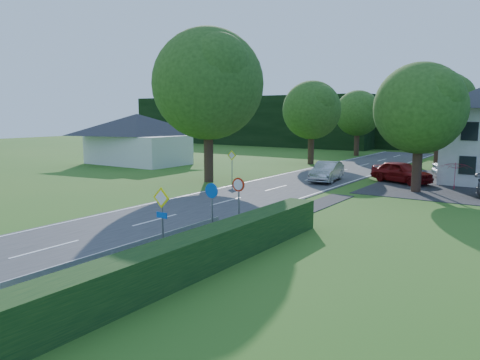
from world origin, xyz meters
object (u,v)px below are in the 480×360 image
Objects in this scene: parked_car_red at (401,172)px; parked_car_silver_a at (464,169)px; streetlight at (420,125)px; motorcycle at (324,168)px; parasol at (455,176)px; moving_car at (327,171)px.

parked_car_red is 6.46m from parked_car_silver_a.
streetlight is 9.91m from motorcycle.
parked_car_red is 2.27× the size of parasol.
moving_car is at bearing -171.67° from parasol.
motorcycle is at bearing 165.37° from parasol.
moving_car is 4.64m from motorcycle.
parked_car_silver_a is at bearing 28.79° from motorcycle.
parked_car_silver_a is (3.47, 5.45, -0.06)m from parked_car_red.
motorcycle is at bearing 159.22° from streetlight.
moving_car is 1.01× the size of parked_car_silver_a.
parasol is at bearing -5.62° from motorcycle.
moving_car is at bearing 108.19° from parked_car_silver_a.
streetlight is 4.09× the size of motorcycle.
streetlight reaches higher than parked_car_red.
streetlight is at bearing -171.27° from parasol.
parasol reaches higher than parked_car_red.
moving_car is 5.56m from parked_car_red.
motorcycle is at bearing 108.02° from moving_car.
motorcycle is 0.43× the size of parked_car_silver_a.
parked_car_red reaches higher than motorcycle.
moving_car is 2.36× the size of motorcycle.
streetlight is 4.26m from parasol.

